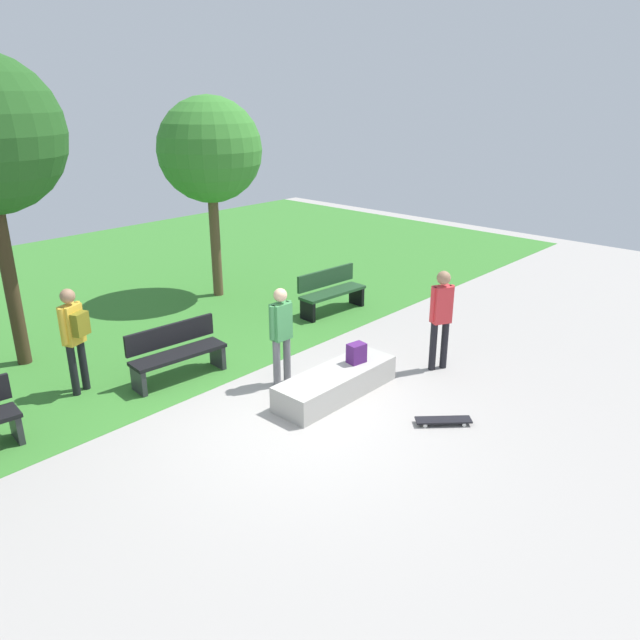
# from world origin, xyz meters

# --- Properties ---
(ground_plane) EXTENTS (28.00, 28.00, 0.00)m
(ground_plane) POSITION_xyz_m (0.00, 0.00, 0.00)
(ground_plane) COLOR #9E9993
(grass_lawn) EXTENTS (26.60, 12.26, 0.01)m
(grass_lawn) POSITION_xyz_m (0.00, 7.87, 0.00)
(grass_lawn) COLOR #387A2D
(grass_lawn) RESTS_ON ground_plane
(concrete_ledge) EXTENTS (2.18, 0.70, 0.41)m
(concrete_ledge) POSITION_xyz_m (0.98, 0.16, 0.20)
(concrete_ledge) COLOR #A8A59E
(concrete_ledge) RESTS_ON ground_plane
(backpack_on_ledge) EXTENTS (0.31, 0.24, 0.32)m
(backpack_on_ledge) POSITION_xyz_m (1.44, 0.14, 0.57)
(backpack_on_ledge) COLOR #4C1E66
(backpack_on_ledge) RESTS_ON concrete_ledge
(skater_performing_trick) EXTENTS (0.39, 0.32, 1.74)m
(skater_performing_trick) POSITION_xyz_m (2.90, -0.48, 1.02)
(skater_performing_trick) COLOR black
(skater_performing_trick) RESTS_ON ground_plane
(skater_watching) EXTENTS (0.43, 0.22, 1.63)m
(skater_watching) POSITION_xyz_m (0.67, 1.05, 0.95)
(skater_watching) COLOR slate
(skater_watching) RESTS_ON ground_plane
(skateboard_by_ledge) EXTENTS (0.71, 0.71, 0.08)m
(skateboard_by_ledge) POSITION_xyz_m (1.34, -1.58, 0.06)
(skateboard_by_ledge) COLOR black
(skateboard_by_ledge) RESTS_ON ground_plane
(park_bench_by_oak) EXTENTS (1.63, 0.58, 0.91)m
(park_bench_by_oak) POSITION_xyz_m (3.81, 2.80, 0.48)
(park_bench_by_oak) COLOR #1E4223
(park_bench_by_oak) RESTS_ON ground_plane
(park_bench_near_lamppost) EXTENTS (1.64, 0.61, 0.91)m
(park_bench_near_lamppost) POSITION_xyz_m (-0.35, 2.49, 0.48)
(park_bench_near_lamppost) COLOR black
(park_bench_near_lamppost) RESTS_ON ground_plane
(tree_leaning_ash) EXTENTS (2.26, 2.26, 4.43)m
(tree_leaning_ash) POSITION_xyz_m (2.89, 5.51, 3.27)
(tree_leaning_ash) COLOR brown
(tree_leaning_ash) RESTS_ON grass_lawn
(pedestrian_with_backpack) EXTENTS (0.41, 0.42, 1.72)m
(pedestrian_with_backpack) POSITION_xyz_m (-1.68, 3.18, 1.03)
(pedestrian_with_backpack) COLOR black
(pedestrian_with_backpack) RESTS_ON ground_plane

